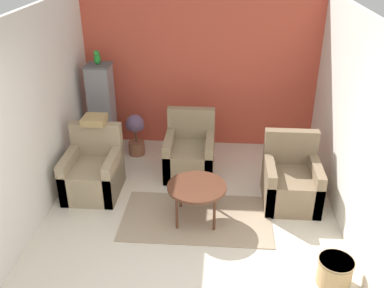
{
  "coord_description": "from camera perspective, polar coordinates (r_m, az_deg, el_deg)",
  "views": [
    {
      "loc": [
        0.36,
        -3.04,
        3.41
      ],
      "look_at": [
        0.0,
        1.89,
        0.91
      ],
      "focal_mm": 40.0,
      "sensor_mm": 36.0,
      "label": 1
    }
  ],
  "objects": [
    {
      "name": "armchair_left",
      "position": [
        6.25,
        -13.0,
        -3.77
      ],
      "size": [
        0.73,
        0.82,
        0.95
      ],
      "color": "#9E896B",
      "rests_on": "ground_plane"
    },
    {
      "name": "potted_plant",
      "position": [
        7.12,
        -7.55,
        1.64
      ],
      "size": [
        0.32,
        0.29,
        0.71
      ],
      "color": "brown",
      "rests_on": "ground_plane"
    },
    {
      "name": "armchair_middle",
      "position": [
        6.58,
        -0.3,
        -1.37
      ],
      "size": [
        0.73,
        0.82,
        0.95
      ],
      "color": "#8E7A5B",
      "rests_on": "ground_plane"
    },
    {
      "name": "coffee_table",
      "position": [
        5.45,
        0.64,
        -5.97
      ],
      "size": [
        0.76,
        0.76,
        0.51
      ],
      "color": "#512D1E",
      "rests_on": "ground_plane"
    },
    {
      "name": "wicker_basket",
      "position": [
        4.96,
        18.5,
        -15.76
      ],
      "size": [
        0.38,
        0.38,
        0.31
      ],
      "color": "tan",
      "rests_on": "ground_plane"
    },
    {
      "name": "armchair_right",
      "position": [
        6.04,
        13.02,
        -4.96
      ],
      "size": [
        0.73,
        0.82,
        0.95
      ],
      "color": "#7A664C",
      "rests_on": "ground_plane"
    },
    {
      "name": "throw_pillow",
      "position": [
        6.2,
        -12.89,
        3.15
      ],
      "size": [
        0.32,
        0.32,
        0.1
      ],
      "color": "tan",
      "rests_on": "armchair_left"
    },
    {
      "name": "area_rug",
      "position": [
        5.71,
        0.62,
        -9.82
      ],
      "size": [
        1.95,
        1.1,
        0.01
      ],
      "color": "gray",
      "rests_on": "ground_plane"
    },
    {
      "name": "birdcage",
      "position": [
        7.17,
        -11.84,
        4.28
      ],
      "size": [
        0.47,
        0.47,
        1.52
      ],
      "color": "#555559",
      "rests_on": "ground_plane"
    },
    {
      "name": "parrot",
      "position": [
        6.89,
        -12.54,
        11.16
      ],
      "size": [
        0.1,
        0.19,
        0.23
      ],
      "color": "#1E842D",
      "rests_on": "birdcage"
    },
    {
      "name": "wall_left",
      "position": [
        5.84,
        -19.44,
        4.05
      ],
      "size": [
        0.06,
        3.78,
        2.6
      ],
      "color": "silver",
      "rests_on": "ground_plane"
    },
    {
      "name": "wall_back_accent",
      "position": [
        7.18,
        1.15,
        9.72
      ],
      "size": [
        3.95,
        0.06,
        2.6
      ],
      "color": "#C64C38",
      "rests_on": "ground_plane"
    },
    {
      "name": "wall_right",
      "position": [
        5.6,
        20.32,
        2.91
      ],
      "size": [
        0.06,
        3.78,
        2.6
      ],
      "color": "silver",
      "rests_on": "ground_plane"
    }
  ]
}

